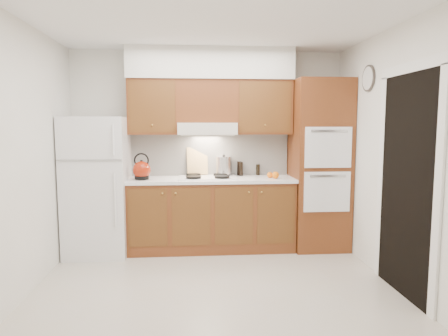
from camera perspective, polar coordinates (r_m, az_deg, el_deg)
name	(u,v)px	position (r m, az deg, el deg)	size (l,w,h in m)	color
floor	(215,285)	(4.24, -1.32, -16.32)	(3.60, 3.60, 0.00)	#BDB4A5
ceiling	(214,22)	(4.04, -1.42, 20.16)	(3.60, 3.60, 0.00)	white
wall_back	(208,149)	(5.43, -2.25, 2.76)	(3.60, 0.02, 2.60)	white
wall_left	(26,159)	(4.23, -26.48, 1.14)	(0.02, 3.00, 2.60)	white
wall_right	(390,157)	(4.42, 22.66, 1.49)	(0.02, 3.00, 2.60)	white
fridge	(98,186)	(5.25, -17.59, -2.48)	(0.75, 0.72, 1.72)	white
base_cabinets	(211,215)	(5.25, -1.80, -6.73)	(2.11, 0.60, 0.90)	brown
countertop	(211,180)	(5.16, -1.81, -1.66)	(2.13, 0.62, 0.04)	white
backsplash	(210,155)	(5.42, -1.97, 1.91)	(2.11, 0.03, 0.56)	white
oven_cabinet	(319,165)	(5.38, 13.42, 0.42)	(0.70, 0.65, 2.20)	brown
upper_cab_left	(153,107)	(5.28, -10.07, 8.55)	(0.63, 0.33, 0.70)	brown
upper_cab_right	(263,108)	(5.34, 5.58, 8.59)	(0.73, 0.33, 0.70)	brown
range_hood	(207,129)	(5.19, -2.44, 5.64)	(0.75, 0.45, 0.15)	silver
upper_cab_over_hood	(207,102)	(5.26, -2.48, 9.46)	(0.75, 0.33, 0.55)	brown
soffit	(211,64)	(5.30, -1.94, 14.61)	(2.13, 0.36, 0.40)	silver
cooktop	(207,177)	(5.17, -2.38, -1.35)	(0.74, 0.50, 0.01)	white
doorway	(406,186)	(4.13, 24.58, -2.38)	(0.02, 0.90, 2.10)	black
wall_clock	(369,78)	(4.92, 19.94, 11.95)	(0.30, 0.30, 0.02)	#3F3833
kettle	(142,170)	(5.09, -11.68, -0.29)	(0.22, 0.22, 0.22)	maroon
cutting_board	(197,161)	(5.39, -3.83, 1.02)	(0.28, 0.02, 0.37)	tan
stock_pot	(224,166)	(5.34, -0.04, 0.35)	(0.21, 0.21, 0.22)	silver
condiment_a	(241,169)	(5.38, 2.42, -0.12)	(0.05, 0.05, 0.19)	black
condiment_b	(239,168)	(5.43, 2.21, -0.04)	(0.06, 0.06, 0.19)	black
condiment_c	(258,170)	(5.47, 4.87, -0.25)	(0.05, 0.05, 0.15)	black
orange_near	(276,175)	(5.15, 7.37, -1.01)	(0.09, 0.09, 0.09)	orange
orange_far	(270,175)	(5.20, 6.58, -1.00)	(0.08, 0.08, 0.08)	orange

